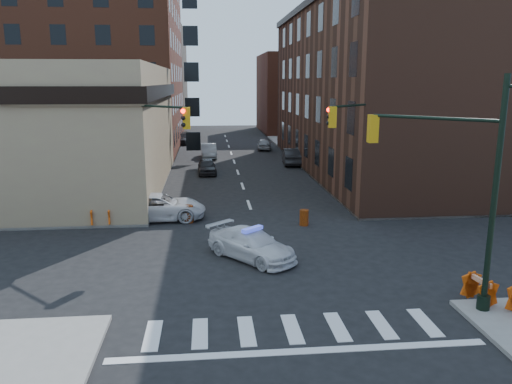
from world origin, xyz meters
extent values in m
plane|color=black|center=(0.00, 0.00, 0.00)|extent=(140.00, 140.00, 0.00)
cube|color=gray|center=(-23.00, 32.75, 0.07)|extent=(34.00, 54.50, 0.15)
cube|color=gray|center=(23.00, 32.75, 0.07)|extent=(34.00, 54.50, 0.15)
cube|color=#91825F|center=(-17.00, 16.50, 4.50)|extent=(22.00, 22.00, 9.00)
cube|color=brown|center=(-18.50, 40.00, 12.00)|extent=(25.00, 25.00, 24.00)
cube|color=#4E2C1F|center=(13.00, 22.50, 7.00)|extent=(14.00, 34.00, 14.00)
cube|color=brown|center=(-16.00, 62.00, 8.00)|extent=(20.00, 18.00, 16.00)
cube|color=brown|center=(14.00, 58.00, 6.00)|extent=(16.00, 16.00, 12.00)
cylinder|color=black|center=(6.80, -6.30, 4.15)|extent=(0.20, 0.20, 8.00)
cylinder|color=black|center=(6.80, -6.30, 0.40)|extent=(0.44, 0.44, 0.50)
cylinder|color=black|center=(5.21, -4.71, 6.65)|extent=(3.27, 3.27, 0.12)
cube|color=#BF8C0C|center=(3.62, -3.12, 6.15)|extent=(0.35, 0.35, 1.05)
sphere|color=#FF0C05|center=(3.77, -2.96, 6.50)|extent=(0.22, 0.22, 0.22)
sphere|color=black|center=(3.77, -2.96, 6.17)|extent=(0.22, 0.22, 0.22)
sphere|color=black|center=(3.77, -2.96, 5.84)|extent=(0.22, 0.22, 0.22)
cylinder|color=black|center=(-6.80, 6.30, 4.15)|extent=(0.20, 0.20, 8.00)
cylinder|color=black|center=(-6.80, 6.30, 0.40)|extent=(0.44, 0.44, 0.50)
cylinder|color=black|center=(-5.21, 4.71, 6.65)|extent=(3.27, 3.27, 0.12)
cube|color=#BF8C0C|center=(-3.62, 3.12, 6.15)|extent=(0.35, 0.35, 1.05)
sphere|color=#FF0C05|center=(-3.77, 2.96, 6.50)|extent=(0.22, 0.22, 0.22)
sphere|color=black|center=(-3.77, 2.96, 6.17)|extent=(0.22, 0.22, 0.22)
sphere|color=black|center=(-3.77, 2.96, 5.84)|extent=(0.22, 0.22, 0.22)
cylinder|color=black|center=(6.80, 6.30, 4.15)|extent=(0.20, 0.20, 8.00)
cylinder|color=black|center=(6.80, 6.30, 0.40)|extent=(0.44, 0.44, 0.50)
cylinder|color=black|center=(5.21, 4.71, 6.65)|extent=(3.27, 3.27, 0.12)
cube|color=#BF8C0C|center=(3.62, 3.12, 6.15)|extent=(0.35, 0.35, 1.05)
sphere|color=#FF0C05|center=(3.46, 3.27, 6.50)|extent=(0.22, 0.22, 0.22)
sphere|color=black|center=(3.46, 3.27, 6.17)|extent=(0.22, 0.22, 0.22)
sphere|color=black|center=(3.46, 3.27, 5.84)|extent=(0.22, 0.22, 0.22)
cylinder|color=black|center=(7.50, 26.00, 1.45)|extent=(0.24, 0.24, 2.60)
sphere|color=#974E16|center=(7.50, 26.00, 3.50)|extent=(3.00, 3.00, 3.00)
cylinder|color=black|center=(7.50, 34.00, 1.45)|extent=(0.24, 0.24, 2.60)
sphere|color=#974E16|center=(7.50, 34.00, 3.50)|extent=(3.00, 3.00, 3.00)
imported|color=silver|center=(-0.74, -0.06, 0.67)|extent=(4.40, 4.74, 1.34)
imported|color=silver|center=(-5.55, 7.01, 0.76)|extent=(5.55, 2.70, 1.52)
imported|color=black|center=(-2.71, 21.45, 0.66)|extent=(1.70, 3.92, 1.32)
imported|color=gray|center=(-2.50, 30.75, 0.74)|extent=(1.67, 4.51, 1.47)
imported|color=black|center=(-5.50, 43.25, 0.68)|extent=(2.43, 4.85, 1.35)
imported|color=black|center=(5.50, 25.74, 0.79)|extent=(2.03, 4.93, 1.59)
imported|color=#989CA0|center=(4.05, 36.66, 0.68)|extent=(2.02, 4.12, 1.35)
imported|color=black|center=(-10.56, 6.11, 0.94)|extent=(0.67, 0.56, 1.58)
imported|color=black|center=(-11.41, 6.00, 1.05)|extent=(0.92, 0.74, 1.80)
imported|color=#1F232E|center=(-11.85, 8.28, 0.93)|extent=(0.97, 0.54, 1.57)
cylinder|color=#C74709|center=(2.66, 5.00, 0.44)|extent=(0.66, 0.66, 0.89)
cylinder|color=#E3600A|center=(-3.80, 6.20, 0.50)|extent=(0.57, 0.57, 1.00)
camera|label=1|loc=(-2.63, -21.52, 7.91)|focal=35.00mm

